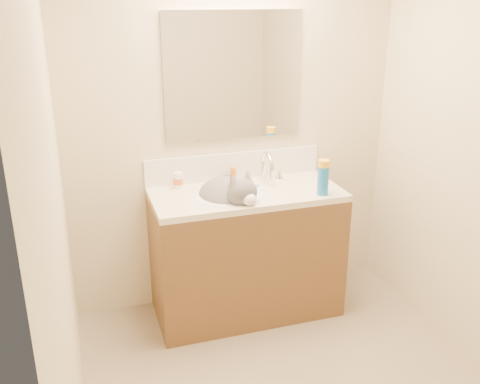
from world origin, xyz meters
TOP-DOWN VIEW (x-y plane):
  - room_shell at (0.00, 0.00)m, footprint 2.24×2.54m
  - vanity_cabinet at (0.00, 0.97)m, footprint 1.20×0.55m
  - counter_slab at (0.00, 0.97)m, footprint 1.20×0.55m
  - basin at (-0.12, 0.94)m, footprint 0.45×0.36m
  - faucet at (0.18, 1.11)m, footprint 0.28×0.20m
  - cat at (-0.12, 0.94)m, footprint 0.47×0.52m
  - backsplash at (0.00, 1.24)m, footprint 1.20×0.02m
  - mirror at (0.00, 1.24)m, footprint 0.90×0.02m
  - pill_bottle at (-0.40, 1.17)m, footprint 0.07×0.07m
  - pill_label at (-0.40, 1.17)m, footprint 0.07×0.07m
  - silver_jar at (-0.07, 1.19)m, footprint 0.06×0.06m
  - amber_bottle at (-0.02, 1.19)m, footprint 0.05×0.05m
  - toothbrush at (0.10, 1.03)m, footprint 0.01×0.13m
  - toothbrush_head at (0.10, 1.03)m, footprint 0.02×0.03m
  - spray_can at (0.43, 0.78)m, footprint 0.08×0.08m
  - spray_cap at (0.43, 0.78)m, footprint 0.08×0.08m

SIDE VIEW (x-z plane):
  - vanity_cabinet at x=0.00m, z-range 0.00..0.82m
  - basin at x=-0.12m, z-range 0.72..0.86m
  - counter_slab at x=0.00m, z-range 0.82..0.86m
  - cat at x=-0.12m, z-range 0.67..1.03m
  - toothbrush at x=0.10m, z-range 0.86..0.87m
  - toothbrush_head at x=0.10m, z-range 0.86..0.88m
  - silver_jar at x=-0.07m, z-range 0.86..0.92m
  - pill_label at x=-0.40m, z-range 0.89..0.92m
  - amber_bottle at x=-0.02m, z-range 0.86..0.95m
  - pill_bottle at x=-0.40m, z-range 0.86..0.96m
  - faucet at x=0.18m, z-range 0.84..1.05m
  - backsplash at x=0.00m, z-range 0.86..1.04m
  - spray_can at x=0.43m, z-range 0.86..1.05m
  - spray_cap at x=0.43m, z-range 1.04..1.08m
  - room_shell at x=0.00m, z-range 0.23..2.75m
  - mirror at x=0.00m, z-range 1.14..1.94m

